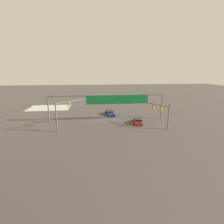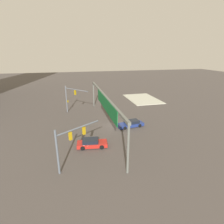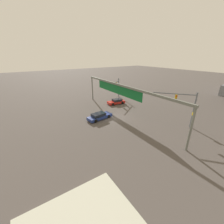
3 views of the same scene
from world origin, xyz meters
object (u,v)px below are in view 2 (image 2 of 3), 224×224
object	(u,v)px
traffic_signal_near_corner	(70,96)
sedan_car_approaching	(131,124)
sedan_car_waiting_far	(92,143)
traffic_signal_opposite_side	(69,140)

from	to	relation	value
traffic_signal_near_corner	sedan_car_approaching	size ratio (longest dim) A/B	1.21
sedan_car_waiting_far	traffic_signal_near_corner	bearing A→B (deg)	105.73
sedan_car_waiting_far	traffic_signal_opposite_side	bearing A→B (deg)	-118.55
traffic_signal_opposite_side	sedan_car_approaching	world-z (taller)	traffic_signal_opposite_side
traffic_signal_opposite_side	sedan_car_waiting_far	world-z (taller)	traffic_signal_opposite_side
traffic_signal_opposite_side	sedan_car_approaching	bearing A→B (deg)	8.22
traffic_signal_near_corner	traffic_signal_opposite_side	size ratio (longest dim) A/B	1.14
traffic_signal_opposite_side	traffic_signal_near_corner	bearing A→B (deg)	54.76
traffic_signal_near_corner	traffic_signal_opposite_side	distance (m)	19.84
sedan_car_approaching	sedan_car_waiting_far	world-z (taller)	same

